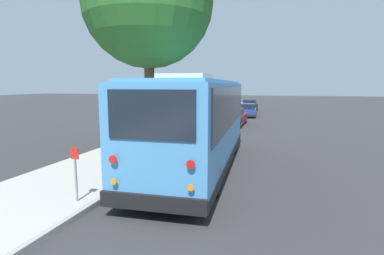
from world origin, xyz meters
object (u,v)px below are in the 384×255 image
Objects in this scene: shuttle_bus at (197,120)px; parked_sedan_blue at (247,110)px; parked_sedan_maroon at (233,117)px; sign_post_far at (110,163)px; sign_post_near at (76,174)px; parked_sedan_black at (250,106)px.

shuttle_bus is 2.22× the size of parked_sedan_blue.
sign_post_far is at bearing 175.31° from parked_sedan_maroon.
parked_sedan_blue is at bearing -2.42° from shuttle_bus.
parked_sedan_blue is 23.60m from sign_post_near.
parked_sedan_blue is 1.01× the size of parked_sedan_black.
parked_sedan_maroon is at bearing -5.25° from sign_post_far.
parked_sedan_blue is at bearing -4.44° from sign_post_far.
parked_sedan_maroon is 12.99m from parked_sedan_black.
sign_post_far reaches higher than parked_sedan_black.
parked_sedan_black reaches higher than parked_sedan_blue.
shuttle_bus is 2.25× the size of parked_sedan_black.
parked_sedan_black is at bearing -2.77° from sign_post_far.
sign_post_far is at bearing 141.03° from shuttle_bus.
sign_post_near is at bearing 172.31° from parked_sedan_blue.
sign_post_far is (-2.68, 1.94, -1.07)m from shuttle_bus.
sign_post_near is (-4.25, 1.94, -0.95)m from shuttle_bus.
sign_post_far is (-21.98, 1.70, 0.15)m from parked_sedan_blue.
parked_sedan_black is at bearing -2.63° from sign_post_near.
parked_sedan_black is (12.99, 0.02, 0.00)m from parked_sedan_maroon.
sign_post_far is at bearing 176.77° from parked_sedan_black.
parked_sedan_maroon is (12.24, 0.57, -1.20)m from shuttle_bus.
parked_sedan_blue is (19.30, 0.23, -1.22)m from shuttle_bus.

